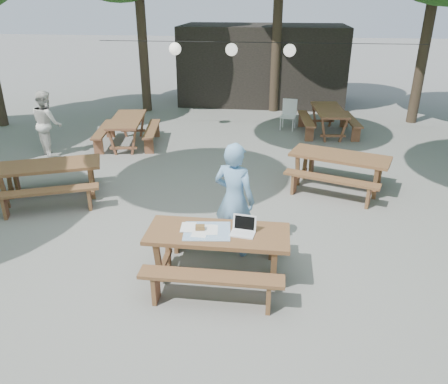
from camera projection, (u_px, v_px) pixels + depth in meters
name	position (u px, v px, depth m)	size (l,w,h in m)	color
ground	(205.00, 231.00, 7.63)	(80.00, 80.00, 0.00)	#63625E
pavilion	(263.00, 64.00, 16.50)	(6.00, 3.00, 2.80)	black
main_picnic_table	(218.00, 254.00, 6.24)	(2.00, 1.58, 0.75)	brown
picnic_table_nw	(50.00, 181.00, 8.70)	(2.35, 2.17, 0.75)	brown
picnic_table_ne	(338.00, 171.00, 9.19)	(2.32, 2.12, 0.75)	brown
picnic_table_far_w	(128.00, 131.00, 11.89)	(1.86, 2.13, 0.75)	brown
picnic_table_far_e	(328.00, 121.00, 12.87)	(1.75, 2.07, 0.75)	brown
woman	(234.00, 200.00, 6.67)	(0.67, 0.44, 1.83)	#72A3D0
second_person	(47.00, 123.00, 11.04)	(0.80, 0.62, 1.64)	silver
plastic_chair	(288.00, 121.00, 13.38)	(0.52, 0.52, 0.90)	silver
laptop	(243.00, 229.00, 6.05)	(0.36, 0.30, 0.24)	white
tabletop_clutter	(205.00, 230.00, 6.11)	(0.75, 0.62, 0.08)	teal
paper_lanterns	(232.00, 49.00, 12.10)	(9.00, 0.34, 0.38)	black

